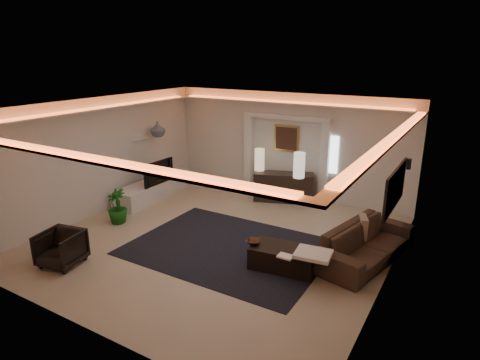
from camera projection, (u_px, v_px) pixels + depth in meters
The scene contains 33 objects.
floor at pixel (218, 240), 8.95m from camera, with size 7.00×7.00×0.00m, color gray.
ceiling at pixel (216, 107), 8.09m from camera, with size 7.00×7.00×0.00m, color white.
wall_back at pixel (287, 145), 11.39m from camera, with size 7.00×7.00×0.00m, color silver.
wall_front at pixel (77, 240), 5.64m from camera, with size 7.00×7.00×0.00m, color silver.
wall_left at pixel (101, 156), 10.22m from camera, with size 7.00×7.00×0.00m, color silver.
wall_right at pixel (392, 208), 6.82m from camera, with size 7.00×7.00×0.00m, color silver.
cove_soffit at pixel (216, 121), 8.17m from camera, with size 7.00×7.00×0.04m, color silver.
daylight_slit at pixel (333, 155), 10.75m from camera, with size 0.25×0.03×1.00m, color white.
area_rug at pixel (229, 248), 8.59m from camera, with size 4.00×3.00×0.01m, color black.
pilaster_left at pixel (249, 153), 11.98m from camera, with size 0.22×0.20×2.20m, color silver.
pilaster_right at pixel (324, 164), 10.86m from camera, with size 0.22×0.20×2.20m, color silver.
alcove_header at pixel (286, 117), 11.07m from camera, with size 2.52×0.20×0.12m, color silver.
painting_frame at pixel (286, 138), 11.31m from camera, with size 0.74×0.04×0.74m, color tan.
painting_canvas at pixel (286, 139), 11.29m from camera, with size 0.62×0.02×0.62m, color #4C2D1E.
art_panel_frame at pixel (395, 188), 7.01m from camera, with size 0.04×1.64×0.74m, color black.
art_panel_gold at pixel (394, 188), 7.02m from camera, with size 0.02×1.50×0.62m, color tan.
wall_sconce at pixel (408, 164), 8.62m from camera, with size 0.12×0.12×0.22m, color black.
wall_niche at pixel (141, 139), 11.28m from camera, with size 0.10×0.55×0.04m, color silver.
console at pixel (283, 187), 11.21m from camera, with size 1.58×0.49×0.79m, color black.
lamp_left at pixel (260, 160), 11.28m from camera, with size 0.27×0.27×0.61m, color beige.
lamp_right at pixel (299, 167), 10.62m from camera, with size 0.30×0.30×0.67m, color beige.
media_ledge at pixel (154, 189), 11.59m from camera, with size 0.68×2.73×0.51m, color silver.
tv at pixel (156, 173), 11.19m from camera, with size 0.15×1.12×0.64m, color black.
figurine at pixel (170, 172), 11.71m from camera, with size 0.13×0.13×0.36m, color black.
ginger_jar at pixel (158, 129), 11.37m from camera, with size 0.41×0.41×0.43m, color #405768.
plant at pixel (117, 206), 9.75m from camera, with size 0.47×0.47×0.84m, color #144F12.
sofa at pixel (366, 243), 8.00m from camera, with size 0.95×2.44×0.71m, color #4C281A.
throw_blanket at pixel (313, 254), 7.17m from camera, with size 0.62×0.51×0.07m, color silver.
throw_pillow at pixel (363, 227), 8.29m from camera, with size 0.13×0.44×0.44m, color #9A8667.
coffee_table at pixel (283, 258), 7.73m from camera, with size 1.22×0.66×0.45m, color black.
bowl at pixel (253, 243), 7.84m from camera, with size 0.28×0.28×0.07m, color #311C10.
magazine at pixel (285, 258), 7.31m from camera, with size 0.27×0.20×0.03m, color #F9E1C9.
armchair at pixel (61, 248), 7.83m from camera, with size 0.73×0.75×0.68m, color black.
Camera 1 is at (4.56, -6.77, 3.93)m, focal length 30.62 mm.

